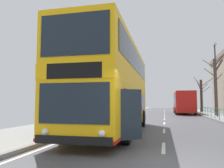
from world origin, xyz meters
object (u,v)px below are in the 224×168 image
at_px(bare_tree_far_01, 216,85).
at_px(bare_tree_far_00, 201,95).
at_px(street_lamp_far_side, 216,74).
at_px(double_decker_bus_main, 113,87).
at_px(background_bus_far_lane, 183,102).

bearing_deg(bare_tree_far_01, bare_tree_far_00, 90.24).
bearing_deg(street_lamp_far_side, double_decker_bus_main, -120.02).
bearing_deg(double_decker_bus_main, bare_tree_far_01, 63.27).
bearing_deg(double_decker_bus_main, street_lamp_far_side, 59.98).
xyz_separation_m(background_bus_far_lane, bare_tree_far_00, (3.17, 4.33, 1.18)).
bearing_deg(bare_tree_far_01, background_bus_far_lane, 117.78).
height_order(background_bus_far_lane, street_lamp_far_side, street_lamp_far_side).
bearing_deg(bare_tree_far_00, bare_tree_far_01, -89.76).
height_order(bare_tree_far_00, bare_tree_far_01, bare_tree_far_01).
xyz_separation_m(double_decker_bus_main, street_lamp_far_side, (7.85, 13.59, 2.22)).
relative_size(background_bus_far_lane, bare_tree_far_00, 1.86).
distance_m(double_decker_bus_main, bare_tree_far_00, 28.54).
relative_size(bare_tree_far_00, bare_tree_far_01, 0.82).
bearing_deg(bare_tree_far_00, double_decker_bus_main, -107.20).
xyz_separation_m(double_decker_bus_main, bare_tree_far_00, (8.44, 27.26, 0.52)).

